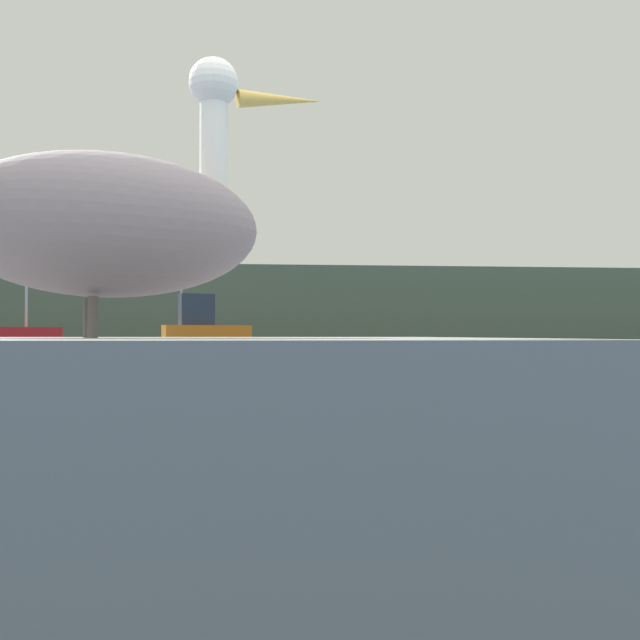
{
  "coord_description": "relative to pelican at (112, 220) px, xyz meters",
  "views": [
    {
      "loc": [
        -0.09,
        -2.1,
        0.82
      ],
      "look_at": [
        1.77,
        16.32,
        1.2
      ],
      "focal_mm": 41.35,
      "sensor_mm": 36.0,
      "label": 1
    }
  ],
  "objects": [
    {
      "name": "pelican",
      "position": [
        0.0,
        0.0,
        0.0
      ],
      "size": [
        1.23,
        0.72,
        0.92
      ],
      "rotation": [
        0.0,
        0.0,
        0.28
      ],
      "color": "gray",
      "rests_on": "pier_dock"
    },
    {
      "name": "ground_plane",
      "position": [
        0.51,
        -0.23,
        -1.18
      ],
      "size": [
        260.0,
        260.0,
        0.0
      ],
      "primitive_type": "plane",
      "color": "#194C93"
    },
    {
      "name": "hillside_backdrop",
      "position": [
        0.51,
        65.33,
        2.17
      ],
      "size": [
        140.0,
        13.35,
        6.68
      ],
      "primitive_type": "cube",
      "color": "#5B664C",
      "rests_on": "ground"
    },
    {
      "name": "pier_dock",
      "position": [
        -0.01,
        -0.0,
        -0.77
      ],
      "size": [
        2.47,
        2.2,
        0.81
      ],
      "primitive_type": "cube",
      "color": "gray",
      "rests_on": "ground"
    },
    {
      "name": "fishing_boat_orange",
      "position": [
        -1.91,
        39.68,
        -0.07
      ],
      "size": [
        5.07,
        2.75,
        4.73
      ],
      "rotation": [
        0.0,
        0.0,
        3.45
      ],
      "color": "orange",
      "rests_on": "ground"
    }
  ]
}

